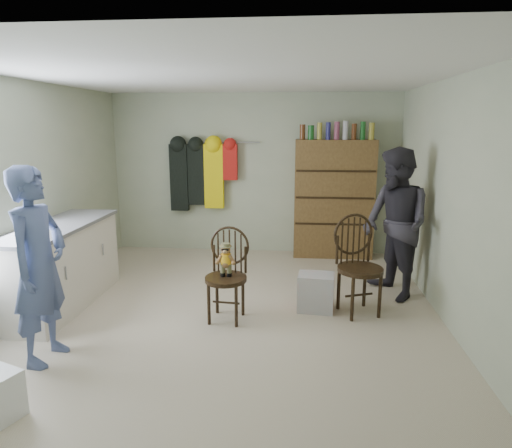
# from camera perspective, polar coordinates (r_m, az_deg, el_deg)

# --- Properties ---
(ground_plane) EXTENTS (5.00, 5.00, 0.00)m
(ground_plane) POSITION_cam_1_polar(r_m,az_deg,el_deg) (5.16, -3.03, -10.79)
(ground_plane) COLOR beige
(ground_plane) RESTS_ON ground
(room_walls) EXTENTS (5.00, 5.00, 5.00)m
(room_walls) POSITION_cam_1_polar(r_m,az_deg,el_deg) (5.28, -2.38, 7.50)
(room_walls) COLOR #B4BB9D
(room_walls) RESTS_ON ground
(counter) EXTENTS (0.64, 1.86, 0.94)m
(counter) POSITION_cam_1_polar(r_m,az_deg,el_deg) (5.61, -23.27, -4.76)
(counter) COLOR silver
(counter) RESTS_ON ground
(chair_front) EXTENTS (0.48, 0.48, 0.98)m
(chair_front) POSITION_cam_1_polar(r_m,az_deg,el_deg) (4.79, -3.65, -5.55)
(chair_front) COLOR #342212
(chair_front) RESTS_ON ground
(chair_far) EXTENTS (0.62, 0.62, 1.08)m
(chair_far) POSITION_cam_1_polar(r_m,az_deg,el_deg) (5.07, 12.59, -4.53)
(chair_far) COLOR #342212
(chair_far) RESTS_ON ground
(striped_bag) EXTENTS (0.42, 0.34, 0.41)m
(striped_bag) POSITION_cam_1_polar(r_m,az_deg,el_deg) (5.15, 7.49, -8.45)
(striped_bag) COLOR #E57C72
(striped_bag) RESTS_ON ground
(person_left) EXTENTS (0.45, 0.65, 1.71)m
(person_left) POSITION_cam_1_polar(r_m,az_deg,el_deg) (4.29, -25.50, -4.76)
(person_left) COLOR #4E5E90
(person_left) RESTS_ON ground
(person_right) EXTENTS (0.95, 1.05, 1.78)m
(person_right) POSITION_cam_1_polar(r_m,az_deg,el_deg) (5.55, 17.03, -0.01)
(person_right) COLOR #2D2B33
(person_right) RESTS_ON ground
(dresser) EXTENTS (1.20, 0.39, 2.07)m
(dresser) POSITION_cam_1_polar(r_m,az_deg,el_deg) (7.09, 9.70, 3.21)
(dresser) COLOR brown
(dresser) RESTS_ON ground
(coat_rack) EXTENTS (1.42, 0.12, 1.09)m
(coat_rack) POSITION_cam_1_polar(r_m,az_deg,el_deg) (7.27, -6.89, 6.18)
(coat_rack) COLOR #99999E
(coat_rack) RESTS_ON ground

